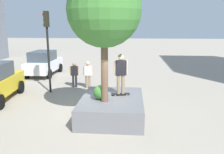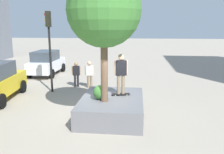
{
  "view_description": "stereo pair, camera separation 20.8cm",
  "coord_description": "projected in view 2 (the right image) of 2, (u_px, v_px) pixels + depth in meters",
  "views": [
    {
      "loc": [
        -9.58,
        -1.18,
        3.81
      ],
      "look_at": [
        -0.18,
        -0.36,
        1.71
      ],
      "focal_mm": 37.43,
      "sensor_mm": 36.0,
      "label": 1
    },
    {
      "loc": [
        -9.56,
        -1.38,
        3.81
      ],
      "look_at": [
        -0.18,
        -0.36,
        1.71
      ],
      "focal_mm": 37.43,
      "sensor_mm": 36.0,
      "label": 2
    }
  ],
  "objects": [
    {
      "name": "ground_plane",
      "position": [
        104.0,
        114.0,
        10.25
      ],
      "size": [
        120.0,
        120.0,
        0.0
      ],
      "primitive_type": "plane",
      "color": "#9E9384"
    },
    {
      "name": "police_car",
      "position": [
        47.0,
        63.0,
        18.16
      ],
      "size": [
        4.06,
        1.92,
        1.89
      ],
      "color": "white",
      "rests_on": "ground"
    },
    {
      "name": "bystander_watching",
      "position": [
        90.0,
        73.0,
        14.31
      ],
      "size": [
        0.26,
        0.56,
        1.67
      ],
      "color": "#847056",
      "rests_on": "ground"
    },
    {
      "name": "skateboard",
      "position": [
        121.0,
        94.0,
        10.2
      ],
      "size": [
        0.38,
        0.83,
        0.07
      ],
      "color": "black",
      "rests_on": "planter_ledge"
    },
    {
      "name": "plaza_tree",
      "position": [
        104.0,
        11.0,
        8.66
      ],
      "size": [
        2.79,
        2.79,
        4.94
      ],
      "color": "brown",
      "rests_on": "planter_ledge"
    },
    {
      "name": "traffic_light_corner",
      "position": [
        49.0,
        38.0,
        12.96
      ],
      "size": [
        0.29,
        0.35,
        4.56
      ],
      "color": "black",
      "rests_on": "ground"
    },
    {
      "name": "boxwood_shrub",
      "position": [
        100.0,
        92.0,
        9.61
      ],
      "size": [
        0.6,
        0.6,
        0.6
      ],
      "primitive_type": "sphere",
      "color": "#3D7A33",
      "rests_on": "planter_ledge"
    },
    {
      "name": "pedestrian_crossing",
      "position": [
        76.0,
        73.0,
        14.55
      ],
      "size": [
        0.3,
        0.51,
        1.57
      ],
      "color": "black",
      "rests_on": "ground"
    },
    {
      "name": "skateboarder",
      "position": [
        121.0,
        71.0,
        9.98
      ],
      "size": [
        0.31,
        0.57,
        1.74
      ],
      "color": "#847056",
      "rests_on": "skateboard"
    },
    {
      "name": "planter_ledge",
      "position": [
        112.0,
        107.0,
        9.95
      ],
      "size": [
        3.52,
        2.59,
        0.81
      ],
      "primitive_type": "cube",
      "color": "slate",
      "rests_on": "ground"
    }
  ]
}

